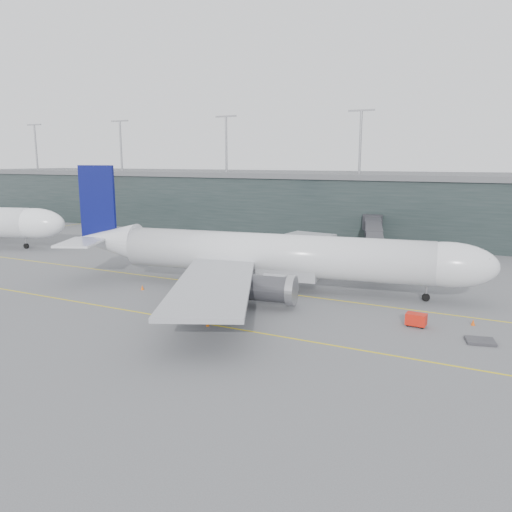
% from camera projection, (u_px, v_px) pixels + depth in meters
% --- Properties ---
extents(ground, '(320.00, 320.00, 0.00)m').
position_uv_depth(ground, '(241.00, 281.00, 77.09)').
color(ground, '#555559').
rests_on(ground, ground).
extents(taxiline_a, '(160.00, 0.25, 0.02)m').
position_uv_depth(taxiline_a, '(228.00, 286.00, 73.58)').
color(taxiline_a, yellow).
rests_on(taxiline_a, ground).
extents(taxiline_b, '(160.00, 0.25, 0.02)m').
position_uv_depth(taxiline_b, '(162.00, 316.00, 59.53)').
color(taxiline_b, yellow).
rests_on(taxiline_b, ground).
extents(taxiline_lead_main, '(0.25, 60.00, 0.02)m').
position_uv_depth(taxiline_lead_main, '(316.00, 260.00, 92.45)').
color(taxiline_lead_main, yellow).
rests_on(taxiline_lead_main, ground).
extents(taxiline_lead_adj, '(0.25, 60.00, 0.02)m').
position_uv_depth(taxiline_lead_adj, '(20.00, 233.00, 127.60)').
color(taxiline_lead_adj, yellow).
rests_on(taxiline_lead_adj, ground).
extents(terminal, '(240.00, 36.00, 29.00)m').
position_uv_depth(terminal, '(349.00, 203.00, 126.56)').
color(terminal, '#1D2726').
rests_on(terminal, ground).
extents(main_aircraft, '(62.47, 58.12, 17.54)m').
position_uv_depth(main_aircraft, '(269.00, 255.00, 71.35)').
color(main_aircraft, silver).
rests_on(main_aircraft, ground).
extents(jet_bridge, '(14.33, 44.56, 6.89)m').
position_uv_depth(jet_bridge, '(382.00, 233.00, 90.79)').
color(jet_bridge, '#2B2B30').
rests_on(jet_bridge, ground).
extents(gse_cart, '(2.26, 1.51, 1.49)m').
position_uv_depth(gse_cart, '(416.00, 319.00, 55.76)').
color(gse_cart, red).
rests_on(gse_cart, ground).
extents(baggage_dolly, '(3.23, 2.82, 0.28)m').
position_uv_depth(baggage_dolly, '(480.00, 341.00, 50.97)').
color(baggage_dolly, '#323236').
rests_on(baggage_dolly, ground).
extents(uld_a, '(2.27, 2.02, 1.74)m').
position_uv_depth(uld_a, '(242.00, 260.00, 88.20)').
color(uld_a, '#3B3B40').
rests_on(uld_a, ground).
extents(uld_b, '(2.55, 2.25, 1.97)m').
position_uv_depth(uld_b, '(254.00, 260.00, 87.60)').
color(uld_b, '#3B3B40').
rests_on(uld_b, ground).
extents(uld_c, '(2.08, 1.77, 1.71)m').
position_uv_depth(uld_c, '(264.00, 262.00, 86.94)').
color(uld_c, '#3B3B40').
rests_on(uld_c, ground).
extents(cone_nose, '(0.46, 0.46, 0.73)m').
position_uv_depth(cone_nose, '(473.00, 322.00, 56.20)').
color(cone_nose, '#DC4E0C').
rests_on(cone_nose, ground).
extents(cone_wing_stbd, '(0.40, 0.40, 0.63)m').
position_uv_depth(cone_wing_stbd, '(208.00, 323.00, 55.95)').
color(cone_wing_stbd, orange).
rests_on(cone_wing_stbd, ground).
extents(cone_wing_port, '(0.50, 0.50, 0.80)m').
position_uv_depth(cone_wing_port, '(328.00, 273.00, 80.67)').
color(cone_wing_port, '#CD650B').
rests_on(cone_wing_port, ground).
extents(cone_tail, '(0.45, 0.45, 0.72)m').
position_uv_depth(cone_tail, '(142.00, 287.00, 71.53)').
color(cone_tail, '#ED5B0D').
rests_on(cone_tail, ground).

